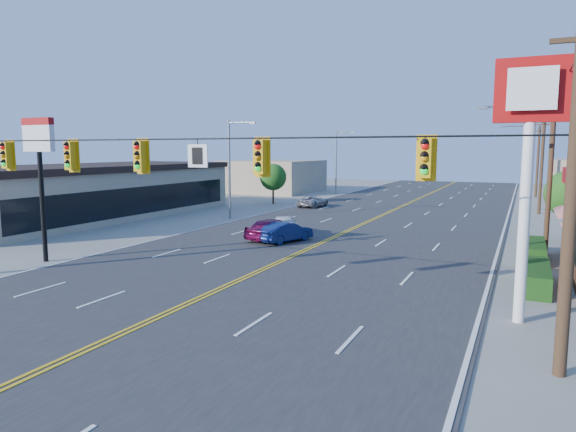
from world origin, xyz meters
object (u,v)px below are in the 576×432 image
at_px(car_magenta, 273,229).
at_px(car_silver, 313,202).
at_px(kfc_pylon, 529,137).
at_px(pizza_hut_sign, 40,159).
at_px(signal_span, 166,172).
at_px(car_blue, 286,233).
at_px(car_white, 284,226).

xyz_separation_m(car_magenta, car_silver, (-4.64, 18.23, -0.13)).
bearing_deg(car_magenta, kfc_pylon, 156.29).
bearing_deg(pizza_hut_sign, kfc_pylon, 0.00).
relative_size(signal_span, car_silver, 5.99).
distance_m(car_blue, car_silver, 19.47).
xyz_separation_m(signal_span, kfc_pylon, (11.12, 4.00, 1.16)).
bearing_deg(kfc_pylon, car_magenta, 144.11).
relative_size(kfc_pylon, pizza_hut_sign, 1.24).
xyz_separation_m(car_magenta, car_blue, (1.08, -0.38, -0.08)).
height_order(kfc_pylon, car_white, kfc_pylon).
height_order(pizza_hut_sign, car_blue, pizza_hut_sign).
distance_m(car_magenta, car_blue, 1.15).
bearing_deg(car_magenta, pizza_hut_sign, 65.03).
relative_size(pizza_hut_sign, car_white, 1.63).
bearing_deg(car_silver, car_white, 109.19).
relative_size(pizza_hut_sign, car_silver, 1.69).
xyz_separation_m(kfc_pylon, car_silver, (-18.85, 28.51, -5.48)).
relative_size(car_white, car_silver, 1.03).
xyz_separation_m(car_blue, car_white, (-1.32, 2.55, -0.01)).
bearing_deg(signal_span, car_silver, 103.37).
relative_size(car_blue, car_silver, 0.92).
bearing_deg(pizza_hut_sign, car_blue, 48.14).
xyz_separation_m(kfc_pylon, car_white, (-14.45, 12.45, -5.44)).
relative_size(car_magenta, car_blue, 1.09).
relative_size(kfc_pylon, car_white, 2.03).
bearing_deg(kfc_pylon, signal_span, -160.22).
bearing_deg(pizza_hut_sign, signal_span, -20.19).
xyz_separation_m(pizza_hut_sign, car_blue, (8.87, 9.90, -4.57)).
xyz_separation_m(signal_span, car_white, (-3.33, 16.45, -4.28)).
height_order(kfc_pylon, car_silver, kfc_pylon).
bearing_deg(car_silver, signal_span, 107.25).
bearing_deg(kfc_pylon, car_white, 139.25).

